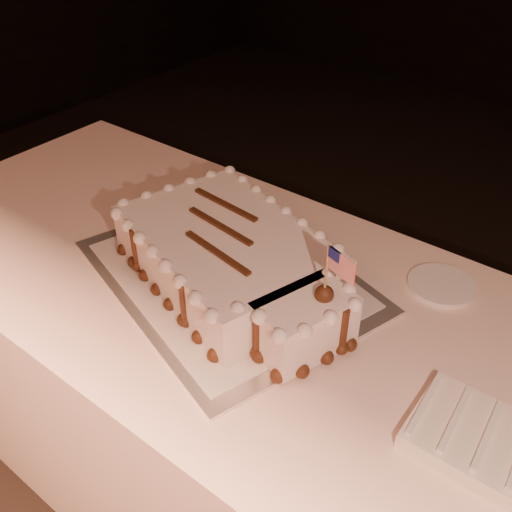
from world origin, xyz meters
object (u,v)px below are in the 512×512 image
Objects in this scene: side_plate at (442,285)px; sheet_cake at (235,261)px; cake_board at (227,276)px; napkin_stack at (485,442)px; banquet_table at (330,454)px.

sheet_cake is at bearing -143.16° from side_plate.
cake_board is 0.61m from napkin_stack.
banquet_table is 0.52m from sheet_cake.
sheet_cake reaches higher than banquet_table.
sheet_cake is 4.24× the size of side_plate.
napkin_stack is (0.30, -0.08, 0.39)m from banquet_table.
cake_board is 4.27× the size of side_plate.
sheet_cake is at bearing 0.41° from cake_board.
side_plate is (0.36, 0.27, -0.06)m from sheet_cake.
napkin_stack reaches higher than banquet_table.
napkin_stack is 1.59× the size of side_plate.
side_plate is at bearing 122.18° from napkin_stack.
cake_board is at bearing 162.99° from sheet_cake.
sheet_cake is 2.67× the size of napkin_stack.
cake_board is 0.07m from sheet_cake.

